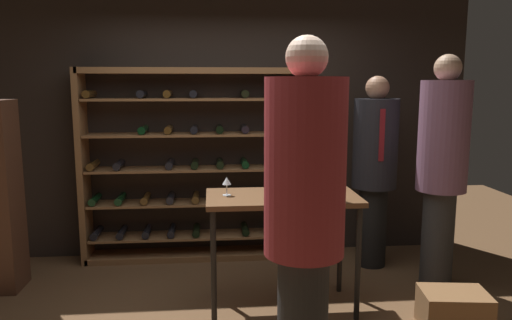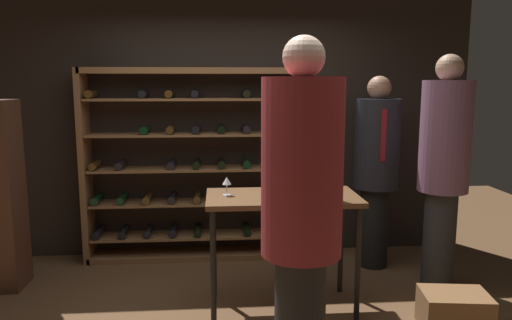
# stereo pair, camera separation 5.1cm
# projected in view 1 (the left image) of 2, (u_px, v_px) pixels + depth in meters

# --- Properties ---
(back_wall) EXTENTS (5.19, 0.10, 2.71)m
(back_wall) POSITION_uv_depth(u_px,v_px,m) (224.00, 127.00, 5.12)
(back_wall) COLOR black
(back_wall) RESTS_ON ground
(wine_rack) EXTENTS (2.29, 0.32, 1.97)m
(wine_rack) POSITION_uv_depth(u_px,v_px,m) (196.00, 166.00, 4.94)
(wine_rack) COLOR brown
(wine_rack) RESTS_ON ground
(tasting_table) EXTENTS (1.20, 0.62, 0.94)m
(tasting_table) POSITION_uv_depth(u_px,v_px,m) (282.00, 209.00, 3.84)
(tasting_table) COLOR brown
(tasting_table) RESTS_ON ground
(person_host_in_suit) EXTENTS (0.43, 0.44, 1.89)m
(person_host_in_suit) POSITION_uv_depth(u_px,v_px,m) (375.00, 163.00, 4.73)
(person_host_in_suit) COLOR black
(person_host_in_suit) RESTS_ON ground
(person_guest_plum_blouse) EXTENTS (0.43, 0.43, 2.06)m
(person_guest_plum_blouse) POSITION_uv_depth(u_px,v_px,m) (442.00, 161.00, 4.21)
(person_guest_plum_blouse) COLOR #2C2C2C
(person_guest_plum_blouse) RESTS_ON ground
(person_bystander_dark_jacket) EXTENTS (0.44, 0.44, 2.06)m
(person_bystander_dark_jacket) POSITION_uv_depth(u_px,v_px,m) (304.00, 208.00, 2.63)
(person_bystander_dark_jacket) COLOR #262626
(person_bystander_dark_jacket) RESTS_ON ground
(wine_crate) EXTENTS (0.52, 0.40, 0.29)m
(wine_crate) POSITION_uv_depth(u_px,v_px,m) (454.00, 310.00, 3.60)
(wine_crate) COLOR brown
(wine_crate) RESTS_ON ground
(wine_bottle_red_label) EXTENTS (0.07, 0.07, 0.36)m
(wine_bottle_red_label) POSITION_uv_depth(u_px,v_px,m) (338.00, 184.00, 3.61)
(wine_bottle_red_label) COLOR black
(wine_bottle_red_label) RESTS_ON tasting_table
(wine_bottle_gold_foil) EXTENTS (0.08, 0.08, 0.36)m
(wine_bottle_gold_foil) POSITION_uv_depth(u_px,v_px,m) (311.00, 185.00, 3.60)
(wine_bottle_gold_foil) COLOR black
(wine_bottle_gold_foil) RESTS_ON tasting_table
(wine_glass_stemmed_left) EXTENTS (0.08, 0.08, 0.14)m
(wine_glass_stemmed_left) POSITION_uv_depth(u_px,v_px,m) (331.00, 178.00, 3.95)
(wine_glass_stemmed_left) COLOR silver
(wine_glass_stemmed_left) RESTS_ON tasting_table
(wine_glass_stemmed_center) EXTENTS (0.07, 0.07, 0.15)m
(wine_glass_stemmed_center) POSITION_uv_depth(u_px,v_px,m) (227.00, 182.00, 3.79)
(wine_glass_stemmed_center) COLOR silver
(wine_glass_stemmed_center) RESTS_ON tasting_table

